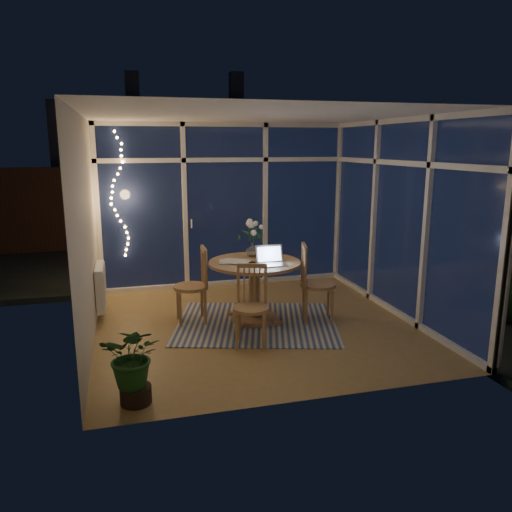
{
  "coord_description": "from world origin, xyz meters",
  "views": [
    {
      "loc": [
        -1.58,
        -5.86,
        2.26
      ],
      "look_at": [
        0.05,
        0.25,
        0.85
      ],
      "focal_mm": 35.0,
      "sensor_mm": 36.0,
      "label": 1
    }
  ],
  "objects_px": {
    "chair_right": "(318,283)",
    "laptop": "(272,255)",
    "chair_front": "(251,306)",
    "chair_left": "(191,285)",
    "dining_table": "(255,292)",
    "flower_vase": "(253,249)",
    "potted_plant": "(134,363)"
  },
  "relations": [
    {
      "from": "chair_left",
      "to": "flower_vase",
      "type": "height_order",
      "value": "flower_vase"
    },
    {
      "from": "chair_left",
      "to": "potted_plant",
      "type": "bearing_deg",
      "value": -20.4
    },
    {
      "from": "dining_table",
      "to": "chair_left",
      "type": "relative_size",
      "value": 1.18
    },
    {
      "from": "dining_table",
      "to": "chair_front",
      "type": "distance_m",
      "value": 0.82
    },
    {
      "from": "chair_left",
      "to": "flower_vase",
      "type": "xyz_separation_m",
      "value": [
        0.85,
        0.12,
        0.41
      ]
    },
    {
      "from": "chair_right",
      "to": "potted_plant",
      "type": "distance_m",
      "value": 2.84
    },
    {
      "from": "chair_left",
      "to": "dining_table",
      "type": "bearing_deg",
      "value": 78.83
    },
    {
      "from": "chair_right",
      "to": "flower_vase",
      "type": "bearing_deg",
      "value": 70.13
    },
    {
      "from": "chair_left",
      "to": "chair_front",
      "type": "bearing_deg",
      "value": 31.17
    },
    {
      "from": "chair_left",
      "to": "flower_vase",
      "type": "distance_m",
      "value": 0.95
    },
    {
      "from": "chair_front",
      "to": "flower_vase",
      "type": "height_order",
      "value": "flower_vase"
    },
    {
      "from": "chair_right",
      "to": "laptop",
      "type": "relative_size",
      "value": 3.02
    },
    {
      "from": "laptop",
      "to": "potted_plant",
      "type": "xyz_separation_m",
      "value": [
        -1.72,
        -1.53,
        -0.55
      ]
    },
    {
      "from": "chair_front",
      "to": "chair_left",
      "type": "bearing_deg",
      "value": 138.29
    },
    {
      "from": "chair_right",
      "to": "potted_plant",
      "type": "height_order",
      "value": "chair_right"
    },
    {
      "from": "chair_left",
      "to": "chair_right",
      "type": "relative_size",
      "value": 0.96
    },
    {
      "from": "laptop",
      "to": "flower_vase",
      "type": "height_order",
      "value": "laptop"
    },
    {
      "from": "dining_table",
      "to": "potted_plant",
      "type": "bearing_deg",
      "value": -131.3
    },
    {
      "from": "dining_table",
      "to": "potted_plant",
      "type": "distance_m",
      "value": 2.37
    },
    {
      "from": "chair_right",
      "to": "chair_front",
      "type": "height_order",
      "value": "chair_right"
    },
    {
      "from": "chair_left",
      "to": "potted_plant",
      "type": "height_order",
      "value": "chair_left"
    },
    {
      "from": "laptop",
      "to": "flower_vase",
      "type": "bearing_deg",
      "value": 99.66
    },
    {
      "from": "dining_table",
      "to": "chair_right",
      "type": "bearing_deg",
      "value": -14.94
    },
    {
      "from": "dining_table",
      "to": "flower_vase",
      "type": "distance_m",
      "value": 0.59
    },
    {
      "from": "flower_vase",
      "to": "potted_plant",
      "type": "height_order",
      "value": "flower_vase"
    },
    {
      "from": "chair_right",
      "to": "potted_plant",
      "type": "xyz_separation_m",
      "value": [
        -2.36,
        -1.57,
        -0.14
      ]
    },
    {
      "from": "chair_right",
      "to": "chair_left",
      "type": "bearing_deg",
      "value": 90.99
    },
    {
      "from": "flower_vase",
      "to": "potted_plant",
      "type": "relative_size",
      "value": 0.28
    },
    {
      "from": "dining_table",
      "to": "flower_vase",
      "type": "xyz_separation_m",
      "value": [
        0.05,
        0.3,
        0.51
      ]
    },
    {
      "from": "chair_left",
      "to": "potted_plant",
      "type": "relative_size",
      "value": 1.32
    },
    {
      "from": "potted_plant",
      "to": "laptop",
      "type": "bearing_deg",
      "value": 41.55
    },
    {
      "from": "dining_table",
      "to": "chair_left",
      "type": "xyz_separation_m",
      "value": [
        -0.8,
        0.17,
        0.1
      ]
    }
  ]
}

